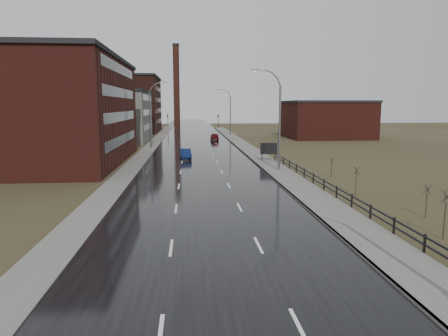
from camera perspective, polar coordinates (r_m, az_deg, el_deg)
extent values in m
cube|color=black|center=(68.45, -3.88, 2.72)|extent=(14.00, 300.00, 0.06)
cube|color=#595651|center=(44.76, 7.85, -0.55)|extent=(3.20, 180.00, 0.18)
cube|color=slate|center=(44.44, 5.94, -0.58)|extent=(0.16, 180.00, 0.18)
cube|color=#595651|center=(68.78, -10.73, 2.64)|extent=(2.40, 260.00, 0.12)
cube|color=#471914|center=(56.60, -25.58, 7.15)|extent=(22.00, 28.00, 13.00)
cube|color=black|center=(56.89, -26.05, 13.95)|extent=(22.44, 28.56, 0.50)
cube|color=black|center=(53.93, -14.32, 3.97)|extent=(0.06, 22.40, 1.20)
cube|color=black|center=(53.77, -14.44, 7.15)|extent=(0.06, 22.40, 1.20)
cube|color=black|center=(53.78, -14.57, 10.35)|extent=(0.06, 22.40, 1.20)
cube|color=black|center=(53.96, -14.69, 13.53)|extent=(0.06, 22.40, 1.20)
cube|color=slate|center=(87.68, -16.09, 7.00)|extent=(16.00, 20.00, 10.00)
cube|color=black|center=(87.70, -16.23, 10.43)|extent=(16.32, 20.40, 0.50)
cube|color=black|center=(86.59, -10.81, 5.84)|extent=(0.06, 16.00, 1.20)
cube|color=black|center=(86.49, -10.87, 7.83)|extent=(0.06, 16.00, 1.20)
cube|color=black|center=(86.50, -10.93, 9.82)|extent=(0.06, 16.00, 1.20)
cube|color=#331611|center=(118.06, -15.75, 8.63)|extent=(26.00, 24.00, 15.00)
cube|color=black|center=(118.32, -15.92, 12.38)|extent=(26.52, 24.48, 0.50)
cube|color=black|center=(116.45, -9.33, 6.63)|extent=(0.06, 19.20, 1.20)
cube|color=black|center=(116.38, -9.37, 8.10)|extent=(0.06, 19.20, 1.20)
cube|color=black|center=(116.38, -9.41, 9.58)|extent=(0.06, 19.20, 1.20)
cube|color=black|center=(116.46, -9.45, 11.06)|extent=(0.06, 19.20, 1.20)
cube|color=#471914|center=(95.48, 14.44, 6.59)|extent=(18.00, 16.00, 8.00)
cube|color=black|center=(95.42, 14.54, 9.14)|extent=(18.36, 16.32, 0.50)
cylinder|color=#331611|center=(158.30, -6.81, 11.60)|extent=(2.40, 2.40, 30.00)
cylinder|color=black|center=(159.76, -6.92, 17.09)|extent=(2.70, 2.70, 0.80)
cylinder|color=slate|center=(45.25, 7.94, 5.49)|extent=(0.24, 0.24, 9.50)
cylinder|color=slate|center=(45.21, 7.87, 12.02)|extent=(0.51, 0.14, 0.98)
cylinder|color=slate|center=(45.16, 7.29, 12.95)|extent=(0.81, 0.14, 0.81)
cylinder|color=slate|center=(45.05, 6.39, 13.58)|extent=(0.98, 0.14, 0.51)
cylinder|color=slate|center=(44.91, 5.30, 13.83)|extent=(1.01, 0.14, 0.14)
cube|color=slate|center=(44.79, 4.41, 13.79)|extent=(0.70, 0.28, 0.18)
cube|color=silver|center=(44.78, 4.41, 13.66)|extent=(0.50, 0.20, 0.04)
cylinder|color=slate|center=(70.41, -10.52, 6.61)|extent=(0.24, 0.24, 9.50)
cylinder|color=slate|center=(70.39, -10.50, 10.81)|extent=(0.51, 0.14, 0.98)
cylinder|color=slate|center=(70.38, -10.12, 11.40)|extent=(0.81, 0.14, 0.81)
cylinder|color=slate|center=(70.34, -9.54, 11.81)|extent=(0.98, 0.14, 0.51)
cylinder|color=slate|center=(70.29, -8.85, 11.96)|extent=(1.01, 0.14, 0.14)
cube|color=slate|center=(70.25, -8.27, 11.94)|extent=(0.70, 0.28, 0.18)
cube|color=silver|center=(70.25, -8.27, 11.86)|extent=(0.50, 0.20, 0.04)
cylinder|color=slate|center=(98.59, 0.91, 7.37)|extent=(0.24, 0.24, 9.50)
cylinder|color=slate|center=(98.57, 0.82, 10.37)|extent=(0.51, 0.14, 0.98)
cylinder|color=slate|center=(98.55, 0.54, 10.78)|extent=(0.81, 0.14, 0.81)
cylinder|color=slate|center=(98.50, 0.12, 11.06)|extent=(0.98, 0.14, 0.51)
cylinder|color=slate|center=(98.43, -0.38, 11.16)|extent=(1.01, 0.14, 0.14)
cube|color=slate|center=(98.38, -0.79, 11.13)|extent=(0.70, 0.28, 0.18)
cube|color=silver|center=(98.37, -0.79, 11.07)|extent=(0.50, 0.20, 0.04)
cube|color=black|center=(22.49, 26.72, -9.75)|extent=(0.10, 0.10, 1.10)
cube|color=black|center=(24.96, 23.11, -7.70)|extent=(0.10, 0.10, 1.10)
cube|color=black|center=(27.54, 20.18, -6.01)|extent=(0.10, 0.10, 1.10)
cube|color=black|center=(30.19, 17.78, -4.60)|extent=(0.10, 0.10, 1.10)
cube|color=black|center=(32.91, 15.77, -3.41)|extent=(0.10, 0.10, 1.10)
cube|color=black|center=(35.67, 14.08, -2.40)|extent=(0.10, 0.10, 1.10)
cube|color=black|center=(38.46, 12.63, -1.54)|extent=(0.10, 0.10, 1.10)
cube|color=black|center=(41.29, 11.39, -0.79)|extent=(0.10, 0.10, 1.10)
cube|color=black|center=(44.14, 10.30, -0.14)|extent=(0.10, 0.10, 1.10)
cube|color=black|center=(47.00, 9.34, 0.43)|extent=(0.10, 0.10, 1.10)
cube|color=black|center=(49.88, 8.50, 0.94)|extent=(0.10, 0.10, 1.10)
cube|color=black|center=(52.78, 7.75, 1.39)|extent=(0.10, 0.10, 1.10)
cube|color=black|center=(29.66, 18.18, -4.07)|extent=(0.08, 53.00, 0.10)
cube|color=black|center=(29.75, 18.15, -4.82)|extent=(0.08, 53.00, 0.10)
cylinder|color=#382D23|center=(25.41, 28.96, -6.65)|extent=(0.08, 0.08, 2.10)
cylinder|color=#382D23|center=(25.14, 29.29, -3.64)|extent=(0.04, 0.70, 0.83)
cylinder|color=#382D23|center=(25.16, 29.16, -3.62)|extent=(0.67, 0.26, 0.83)
cylinder|color=#382D23|center=(25.11, 29.08, -3.64)|extent=(0.39, 0.59, 0.84)
cylinder|color=#382D23|center=(25.06, 29.16, -3.67)|extent=(0.39, 0.59, 0.84)
cylinder|color=#382D23|center=(25.08, 29.29, -3.67)|extent=(0.67, 0.26, 0.83)
cylinder|color=#382D23|center=(29.61, 26.91, -4.83)|extent=(0.08, 0.08, 1.68)
cylinder|color=#382D23|center=(29.41, 27.14, -2.75)|extent=(0.04, 0.57, 0.67)
cylinder|color=#382D23|center=(29.43, 27.04, -2.74)|extent=(0.54, 0.22, 0.67)
cylinder|color=#382D23|center=(29.39, 26.97, -2.75)|extent=(0.32, 0.48, 0.68)
cylinder|color=#382D23|center=(29.34, 27.03, -2.77)|extent=(0.32, 0.48, 0.68)
cylinder|color=#382D23|center=(29.36, 27.14, -2.78)|extent=(0.54, 0.22, 0.67)
cylinder|color=#382D23|center=(34.83, 18.33, -2.26)|extent=(0.08, 0.08, 1.82)
cylinder|color=#382D23|center=(34.64, 18.50, -0.33)|extent=(0.04, 0.61, 0.72)
cylinder|color=#382D23|center=(34.67, 18.42, -0.32)|extent=(0.58, 0.23, 0.73)
cylinder|color=#382D23|center=(34.64, 18.35, -0.32)|extent=(0.35, 0.52, 0.74)
cylinder|color=#382D23|center=(34.58, 18.39, -0.34)|extent=(0.35, 0.52, 0.74)
cylinder|color=#382D23|center=(34.59, 18.48, -0.34)|extent=(0.58, 0.23, 0.73)
cylinder|color=#382D23|center=(43.14, 15.09, -0.23)|extent=(0.08, 0.08, 1.52)
cylinder|color=#382D23|center=(43.02, 15.21, 1.08)|extent=(0.04, 0.52, 0.61)
cylinder|color=#382D23|center=(43.05, 15.14, 1.08)|extent=(0.49, 0.20, 0.61)
cylinder|color=#382D23|center=(43.02, 15.08, 1.08)|extent=(0.30, 0.44, 0.62)
cylinder|color=#382D23|center=(42.96, 15.11, 1.07)|extent=(0.30, 0.44, 0.62)
cylinder|color=#382D23|center=(42.96, 15.19, 1.07)|extent=(0.49, 0.20, 0.61)
cube|color=black|center=(52.80, 5.45, 1.81)|extent=(0.10, 0.10, 1.80)
cube|color=black|center=(53.13, 7.28, 1.83)|extent=(0.10, 0.10, 1.80)
cube|color=silver|center=(52.81, 6.40, 2.79)|extent=(2.16, 0.08, 1.41)
cube|color=black|center=(52.76, 6.41, 2.78)|extent=(2.26, 0.04, 1.51)
cylinder|color=black|center=(128.31, -8.02, 6.68)|extent=(0.16, 0.16, 5.20)
imported|color=black|center=(128.24, -8.04, 7.64)|extent=(0.58, 2.73, 1.10)
sphere|color=#FF190C|center=(128.09, -8.05, 7.77)|extent=(0.18, 0.18, 0.18)
cylinder|color=black|center=(128.46, -0.83, 6.77)|extent=(0.16, 0.16, 5.20)
imported|color=black|center=(128.40, -0.83, 7.73)|extent=(0.58, 2.73, 1.10)
sphere|color=#FF190C|center=(128.25, -0.83, 7.86)|extent=(0.18, 0.18, 0.18)
imported|color=#0E1B47|center=(55.74, -5.53, 1.97)|extent=(1.78, 4.30, 1.39)
imported|color=#550E0F|center=(86.10, -1.36, 4.49)|extent=(2.00, 4.54, 1.52)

